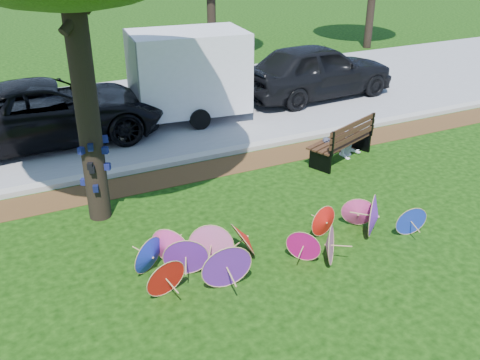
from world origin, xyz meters
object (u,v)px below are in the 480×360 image
(parasol_pile, at_px, (262,243))
(person_left, at_px, (327,139))
(black_van, at_px, (50,112))
(park_bench, at_px, (340,139))
(dark_pickup, at_px, (317,70))
(person_right, at_px, (351,132))
(cargo_trailer, at_px, (189,71))

(parasol_pile, height_order, person_left, person_left)
(black_van, xyz_separation_m, park_bench, (6.25, -4.44, -0.31))
(dark_pickup, distance_m, person_right, 5.08)
(black_van, relative_size, cargo_trailer, 1.83)
(parasol_pile, bearing_deg, cargo_trailer, 77.75)
(person_left, bearing_deg, cargo_trailer, 136.08)
(parasol_pile, bearing_deg, person_right, 36.73)
(black_van, height_order, person_right, black_van)
(black_van, relative_size, dark_pickup, 1.12)
(black_van, bearing_deg, park_bench, -123.82)
(black_van, bearing_deg, cargo_trailer, -86.83)
(parasol_pile, xyz_separation_m, dark_pickup, (6.28, 7.78, 0.54))
(dark_pickup, relative_size, cargo_trailer, 1.63)
(dark_pickup, height_order, person_left, dark_pickup)
(black_van, relative_size, park_bench, 2.99)
(black_van, bearing_deg, person_left, -125.08)
(black_van, height_order, park_bench, black_van)
(parasol_pile, relative_size, person_right, 4.17)
(person_left, bearing_deg, parasol_pile, -114.56)
(dark_pickup, xyz_separation_m, person_left, (-2.76, -4.63, -0.33))
(cargo_trailer, bearing_deg, black_van, -172.10)
(person_left, bearing_deg, black_van, 166.95)
(parasol_pile, relative_size, black_van, 0.91)
(cargo_trailer, distance_m, park_bench, 5.14)
(park_bench, bearing_deg, person_left, 150.76)
(cargo_trailer, relative_size, person_right, 2.49)
(person_left, bearing_deg, dark_pickup, 82.89)
(black_van, xyz_separation_m, dark_pickup, (8.65, 0.24, 0.08))
(park_bench, relative_size, person_right, 1.53)
(parasol_pile, height_order, black_van, black_van)
(cargo_trailer, bearing_deg, park_bench, -57.77)
(dark_pickup, bearing_deg, black_van, 88.70)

